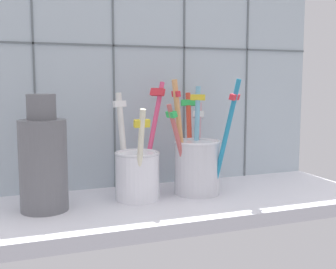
% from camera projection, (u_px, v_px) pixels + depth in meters
% --- Properties ---
extents(counter_slab, '(0.64, 0.22, 0.02)m').
position_uv_depth(counter_slab, '(173.00, 206.00, 0.66)').
color(counter_slab, silver).
rests_on(counter_slab, ground).
extents(tile_wall_back, '(0.64, 0.02, 0.45)m').
position_uv_depth(tile_wall_back, '(148.00, 68.00, 0.75)').
color(tile_wall_back, '#B2C1CC').
rests_on(tile_wall_back, ground).
extents(toothbrush_cup_left, '(0.10, 0.11, 0.18)m').
position_uv_depth(toothbrush_cup_left, '(137.00, 171.00, 0.66)').
color(toothbrush_cup_left, white).
rests_on(toothbrush_cup_left, counter_slab).
extents(toothbrush_cup_right, '(0.11, 0.12, 0.19)m').
position_uv_depth(toothbrush_cup_right, '(197.00, 162.00, 0.69)').
color(toothbrush_cup_right, silver).
rests_on(toothbrush_cup_right, counter_slab).
extents(ceramic_vase, '(0.07, 0.07, 0.16)m').
position_uv_depth(ceramic_vase, '(43.00, 160.00, 0.60)').
color(ceramic_vase, slate).
rests_on(ceramic_vase, counter_slab).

